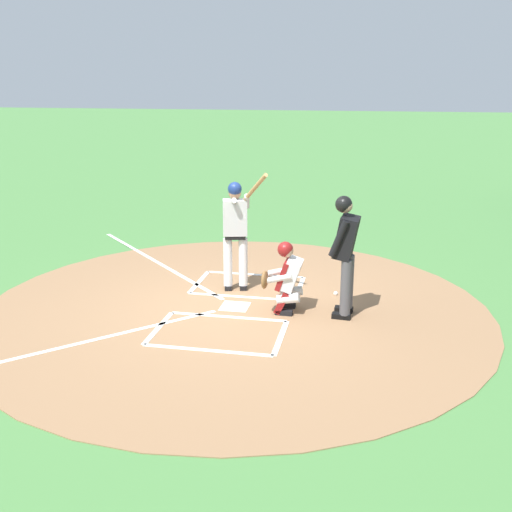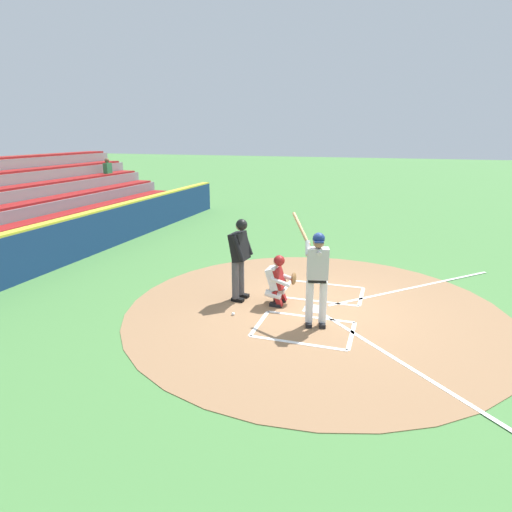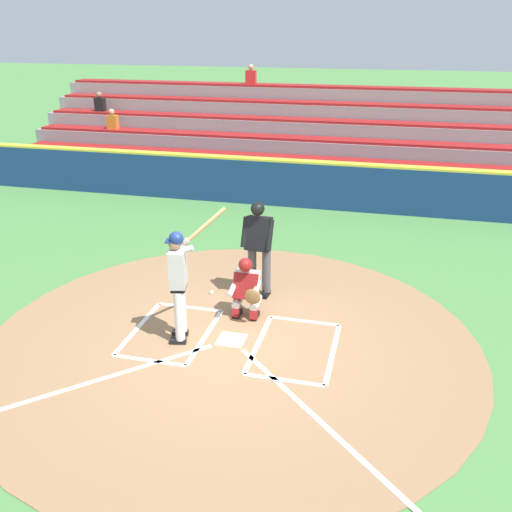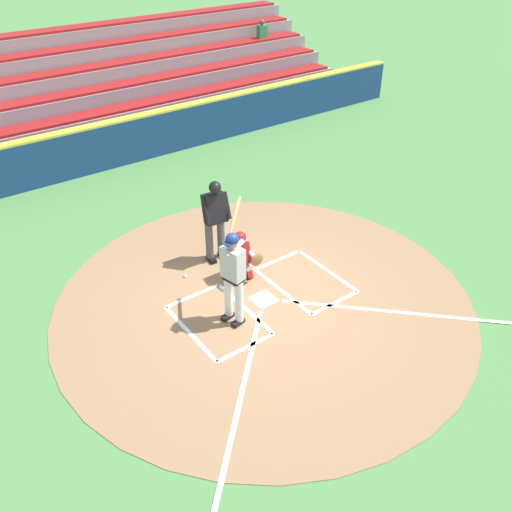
{
  "view_description": "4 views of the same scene",
  "coord_description": "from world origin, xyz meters",
  "views": [
    {
      "loc": [
        -8.79,
        -2.07,
        3.51
      ],
      "look_at": [
        -0.37,
        -0.41,
        0.98
      ],
      "focal_mm": 42.53,
      "sensor_mm": 36.0,
      "label": 1
    },
    {
      "loc": [
        8.54,
        1.47,
        3.65
      ],
      "look_at": [
        -0.07,
        -1.34,
        1.06
      ],
      "focal_mm": 30.24,
      "sensor_mm": 36.0,
      "label": 2
    },
    {
      "loc": [
        -2.33,
        7.66,
        4.79
      ],
      "look_at": [
        -0.17,
        -0.96,
        1.12
      ],
      "focal_mm": 39.68,
      "sensor_mm": 36.0,
      "label": 3
    },
    {
      "loc": [
        5.06,
        6.68,
        6.62
      ],
      "look_at": [
        0.23,
        0.08,
        1.15
      ],
      "focal_mm": 38.63,
      "sensor_mm": 36.0,
      "label": 4
    }
  ],
  "objects": [
    {
      "name": "dirt_circle",
      "position": [
        0.0,
        0.0,
        0.01
      ],
      "size": [
        8.0,
        8.0,
        0.01
      ],
      "primitive_type": "cylinder",
      "color": "#99704C",
      "rests_on": "ground"
    },
    {
      "name": "home_plate_and_chalk",
      "position": [
        0.0,
        0.88,
        0.01
      ],
      "size": [
        7.93,
        4.91,
        0.01
      ],
      "color": "white",
      "rests_on": "dirt_circle"
    },
    {
      "name": "baseball",
      "position": [
        0.85,
        -1.54,
        0.04
      ],
      "size": [
        0.07,
        0.07,
        0.07
      ],
      "primitive_type": "sphere",
      "color": "white",
      "rests_on": "ground"
    },
    {
      "name": "backstop_wall",
      "position": [
        0.0,
        -7.5,
        0.65
      ],
      "size": [
        22.0,
        0.36,
        1.31
      ],
      "color": "navy",
      "rests_on": "ground"
    },
    {
      "name": "ground_plane",
      "position": [
        0.0,
        0.0,
        0.0
      ],
      "size": [
        120.0,
        120.0,
        0.0
      ],
      "primitive_type": "plane",
      "color": "#4C8442"
    },
    {
      "name": "bleacher_stand",
      "position": [
        0.0,
        -11.33,
        1.0
      ],
      "size": [
        20.0,
        5.1,
        3.45
      ],
      "color": "gray",
      "rests_on": "ground"
    },
    {
      "name": "catcher",
      "position": [
        -0.04,
        -0.82,
        0.59
      ],
      "size": [
        0.59,
        0.61,
        1.13
      ],
      "color": "black",
      "rests_on": "ground"
    },
    {
      "name": "plate_umpire",
      "position": [
        -0.03,
        -1.71,
        1.08
      ],
      "size": [
        0.6,
        0.45,
        1.86
      ],
      "color": "#4C4C51",
      "rests_on": "ground"
    },
    {
      "name": "batter",
      "position": [
        0.79,
        0.16,
        1.1
      ],
      "size": [
        0.84,
        0.89,
        2.13
      ],
      "color": "white",
      "rests_on": "ground"
    }
  ]
}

